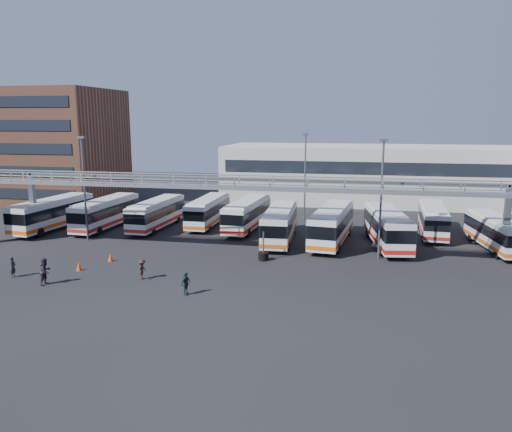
% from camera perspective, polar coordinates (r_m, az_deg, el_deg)
% --- Properties ---
extents(ground, '(140.00, 140.00, 0.00)m').
position_cam_1_polar(ground, '(38.93, -3.88, -6.67)').
color(ground, black).
rests_on(ground, ground).
extents(gantry, '(51.40, 5.15, 7.10)m').
position_cam_1_polar(gantry, '(43.24, -1.91, 2.63)').
color(gantry, gray).
rests_on(gantry, ground).
extents(apartment_building, '(18.00, 15.00, 16.00)m').
position_cam_1_polar(apartment_building, '(79.17, -22.40, 7.45)').
color(apartment_building, brown).
rests_on(apartment_building, ground).
extents(warehouse, '(42.00, 14.00, 8.00)m').
position_cam_1_polar(warehouse, '(74.17, 13.10, 4.70)').
color(warehouse, '#9E9E99').
rests_on(warehouse, ground).
extents(light_pole_left, '(0.70, 0.35, 10.21)m').
position_cam_1_polar(light_pole_left, '(51.23, -19.06, 3.60)').
color(light_pole_left, '#4C4F54').
rests_on(light_pole_left, ground).
extents(light_pole_mid, '(0.70, 0.35, 10.21)m').
position_cam_1_polar(light_pole_mid, '(43.20, 14.14, 2.59)').
color(light_pole_mid, '#4C4F54').
rests_on(light_pole_mid, ground).
extents(light_pole_back, '(0.70, 0.35, 10.21)m').
position_cam_1_polar(light_pole_back, '(58.35, 5.64, 4.99)').
color(light_pole_back, '#4C4F54').
rests_on(light_pole_back, ground).
extents(bus_0, '(3.57, 11.34, 3.39)m').
position_cam_1_polar(bus_0, '(58.16, -22.21, 0.36)').
color(bus_0, silver).
rests_on(bus_0, ground).
extents(bus_1, '(2.97, 10.87, 3.27)m').
position_cam_1_polar(bus_1, '(56.97, -16.78, 0.44)').
color(bus_1, silver).
rests_on(bus_1, ground).
extents(bus_2, '(2.82, 10.47, 3.15)m').
position_cam_1_polar(bus_2, '(55.49, -11.30, 0.36)').
color(bus_2, silver).
rests_on(bus_2, ground).
extents(bus_3, '(2.38, 10.25, 3.11)m').
position_cam_1_polar(bus_3, '(56.28, -5.49, 0.65)').
color(bus_3, silver).
rests_on(bus_3, ground).
extents(bus_4, '(3.23, 10.87, 3.26)m').
position_cam_1_polar(bus_4, '(53.81, -1.02, 0.30)').
color(bus_4, silver).
rests_on(bus_4, ground).
extents(bus_5, '(3.05, 11.05, 3.32)m').
position_cam_1_polar(bus_5, '(48.76, 2.74, -0.79)').
color(bus_5, silver).
rests_on(bus_5, ground).
extents(bus_6, '(3.91, 11.66, 3.47)m').
position_cam_1_polar(bus_6, '(48.49, 8.67, -0.87)').
color(bus_6, silver).
rests_on(bus_6, ground).
extents(bus_7, '(4.20, 11.49, 3.41)m').
position_cam_1_polar(bus_7, '(48.43, 14.77, -1.17)').
color(bus_7, silver).
rests_on(bus_7, ground).
extents(bus_8, '(2.94, 10.36, 3.11)m').
position_cam_1_polar(bus_8, '(54.47, 19.56, -0.29)').
color(bus_8, silver).
rests_on(bus_8, ground).
extents(bus_9, '(3.64, 10.20, 3.03)m').
position_cam_1_polar(bus_9, '(50.57, 25.70, -1.65)').
color(bus_9, silver).
rests_on(bus_9, ground).
extents(pedestrian_a, '(0.49, 0.65, 1.62)m').
position_cam_1_polar(pedestrian_a, '(42.21, -26.04, -5.24)').
color(pedestrian_a, black).
rests_on(pedestrian_a, ground).
extents(pedestrian_b, '(0.83, 1.03, 1.98)m').
position_cam_1_polar(pedestrian_b, '(39.37, -22.92, -5.84)').
color(pedestrian_b, '#241E29').
rests_on(pedestrian_b, ground).
extents(pedestrian_c, '(0.58, 1.00, 1.53)m').
position_cam_1_polar(pedestrian_c, '(38.44, -12.87, -5.97)').
color(pedestrian_c, black).
rests_on(pedestrian_c, ground).
extents(pedestrian_d, '(0.65, 1.01, 1.60)m').
position_cam_1_polar(pedestrian_d, '(34.60, -8.03, -7.66)').
color(pedestrian_d, '#1A2930').
rests_on(pedestrian_d, ground).
extents(cone_left, '(0.47, 0.47, 0.69)m').
position_cam_1_polar(cone_left, '(42.14, -19.58, -5.43)').
color(cone_left, '#EE3B0D').
rests_on(cone_left, ground).
extents(cone_right, '(0.43, 0.43, 0.68)m').
position_cam_1_polar(cone_right, '(43.99, -16.30, -4.55)').
color(cone_right, '#EE3B0D').
rests_on(cone_right, ground).
extents(tire_stack, '(0.87, 0.87, 2.49)m').
position_cam_1_polar(tire_stack, '(42.49, 0.85, -4.53)').
color(tire_stack, black).
rests_on(tire_stack, ground).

